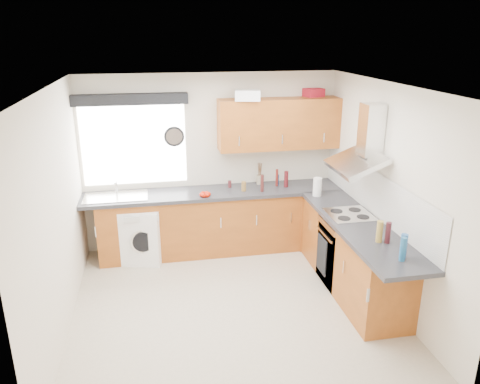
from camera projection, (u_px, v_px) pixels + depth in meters
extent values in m
plane|color=beige|center=(232.00, 306.00, 5.42)|extent=(3.60, 3.60, 0.00)
cube|color=white|center=(231.00, 87.00, 4.61)|extent=(3.60, 3.60, 0.02)
cube|color=silver|center=(211.00, 162.00, 6.69)|extent=(3.60, 0.02, 2.50)
cube|color=silver|center=(275.00, 293.00, 3.35)|extent=(3.60, 0.02, 2.50)
cube|color=silver|center=(56.00, 217.00, 4.70)|extent=(0.02, 3.60, 2.50)
cube|color=silver|center=(387.00, 195.00, 5.33)|extent=(0.02, 3.60, 2.50)
cube|color=white|center=(134.00, 145.00, 6.40)|extent=(1.40, 0.02, 1.10)
cube|color=black|center=(130.00, 99.00, 6.11)|extent=(1.50, 0.18, 0.14)
cube|color=white|center=(374.00, 193.00, 5.63)|extent=(0.01, 3.00, 0.54)
cube|color=brown|center=(207.00, 223.00, 6.67)|extent=(3.00, 0.58, 0.86)
cube|color=brown|center=(314.00, 216.00, 6.94)|extent=(0.60, 0.60, 0.86)
cube|color=brown|center=(352.00, 256.00, 5.69)|extent=(0.58, 2.10, 0.86)
cube|color=#28282D|center=(214.00, 193.00, 6.53)|extent=(3.60, 0.62, 0.05)
cube|color=#28282D|center=(360.00, 227.00, 5.40)|extent=(0.62, 2.42, 0.05)
cube|color=black|center=(347.00, 251.00, 5.83)|extent=(0.56, 0.58, 0.85)
cube|color=silver|center=(350.00, 214.00, 5.67)|extent=(0.52, 0.52, 0.01)
cube|color=brown|center=(279.00, 124.00, 6.51)|extent=(1.70, 0.35, 0.70)
cube|color=white|center=(143.00, 234.00, 6.42)|extent=(0.63, 0.62, 0.77)
cylinder|color=black|center=(174.00, 137.00, 6.46)|extent=(0.28, 0.04, 0.28)
cube|color=white|center=(248.00, 95.00, 6.20)|extent=(0.38, 0.30, 0.14)
cube|color=#B61629|center=(314.00, 93.00, 6.56)|extent=(0.30, 0.27, 0.11)
cylinder|color=gray|center=(260.00, 180.00, 6.81)|extent=(0.12, 0.12, 0.13)
cylinder|color=white|center=(317.00, 187.00, 6.30)|extent=(0.13, 0.13, 0.25)
cylinder|color=#4F1015|center=(286.00, 179.00, 6.66)|extent=(0.06, 0.06, 0.23)
cylinder|color=#4B1A1E|center=(230.00, 184.00, 6.66)|extent=(0.05, 0.05, 0.10)
cylinder|color=navy|center=(277.00, 180.00, 6.75)|extent=(0.05, 0.05, 0.16)
cylinder|color=maroon|center=(277.00, 178.00, 6.70)|extent=(0.04, 0.04, 0.25)
cylinder|color=olive|center=(244.00, 186.00, 6.51)|extent=(0.06, 0.06, 0.14)
cylinder|color=#461A19|center=(262.00, 183.00, 6.46)|extent=(0.05, 0.05, 0.24)
cylinder|color=#43181E|center=(388.00, 233.00, 4.89)|extent=(0.06, 0.06, 0.23)
cylinder|color=#1D5B8E|center=(403.00, 249.00, 4.51)|extent=(0.06, 0.06, 0.25)
cylinder|color=#A78839|center=(380.00, 232.00, 4.91)|extent=(0.07, 0.07, 0.24)
cylinder|color=#1C4A89|center=(404.00, 246.00, 4.57)|extent=(0.07, 0.07, 0.25)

